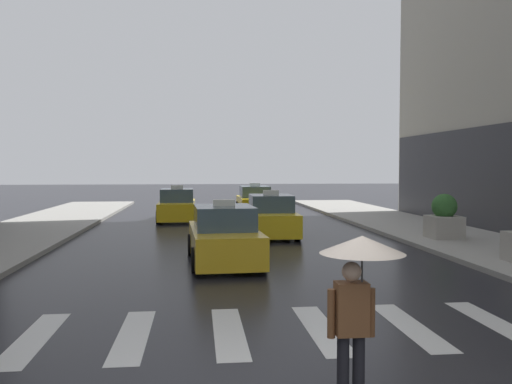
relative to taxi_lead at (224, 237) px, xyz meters
name	(u,v)px	position (x,y,z in m)	size (l,w,h in m)	color
crosswalk_markings	(275,330)	(0.54, -6.36, -0.72)	(11.30, 2.80, 0.01)	silver
taxi_lead	(224,237)	(0.00, 0.00, 0.00)	(2.09, 4.62, 1.80)	gold
taxi_second	(271,217)	(2.13, 5.82, 0.00)	(2.01, 4.58, 1.80)	yellow
taxi_third	(177,206)	(-1.76, 12.15, 0.00)	(1.97, 4.56, 1.80)	yellow
taxi_fourth	(255,202)	(2.53, 15.50, 0.00)	(1.93, 4.54, 1.80)	yellow
pedestrian_with_umbrella	(358,273)	(1.06, -9.24, 0.79)	(0.96, 0.96, 1.94)	black
planter_mid_block	(444,218)	(8.11, 3.32, 0.15)	(1.10, 1.10, 1.60)	#A8A399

